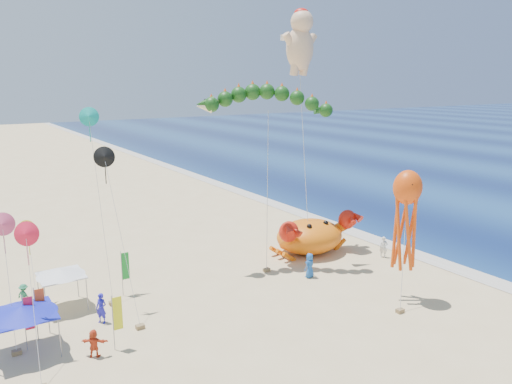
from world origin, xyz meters
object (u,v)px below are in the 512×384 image
octopus_kite (406,212)px  canopy_white (61,272)px  canopy_blue (21,311)px  dragon_kite (267,104)px  crab_inflatable (310,235)px  cherub_kite (301,40)px

octopus_kite → canopy_white: (-19.57, 10.86, -3.62)m
octopus_kite → canopy_blue: size_ratio=2.43×
canopy_blue → canopy_white: 5.45m
octopus_kite → canopy_white: 22.67m
dragon_kite → octopus_kite: (4.14, -10.22, -6.65)m
octopus_kite → crab_inflatable: bearing=86.4°
canopy_blue → canopy_white: (2.96, 4.57, -0.00)m
octopus_kite → canopy_white: bearing=151.0°
cherub_kite → crab_inflatable: bearing=-105.2°
cherub_kite → octopus_kite: bearing=-96.2°
canopy_blue → crab_inflatable: bearing=10.4°
cherub_kite → canopy_white: (-21.03, -2.63, -15.31)m
dragon_kite → cherub_kite: bearing=30.2°
cherub_kite → canopy_blue: (-23.99, -7.20, -15.30)m
dragon_kite → cherub_kite: cherub_kite is taller
crab_inflatable → octopus_kite: (-0.67, -10.55, 4.49)m
crab_inflatable → canopy_white: 20.25m
crab_inflatable → cherub_kite: (0.80, 2.94, 16.18)m
dragon_kite → canopy_white: 18.54m
crab_inflatable → dragon_kite: bearing=-176.0°
canopy_white → canopy_blue: bearing=-122.9°
dragon_kite → cherub_kite: size_ratio=0.68×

